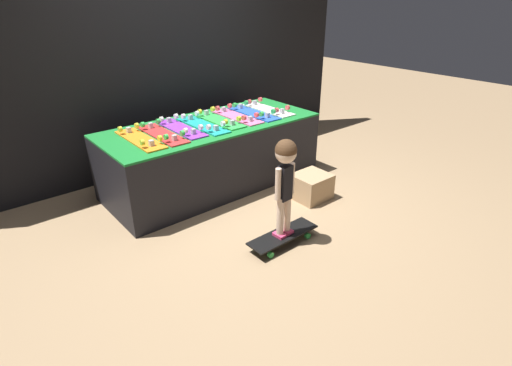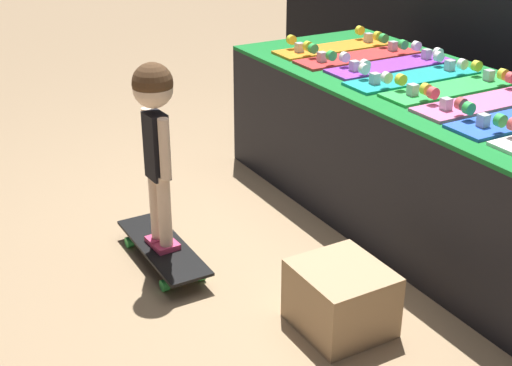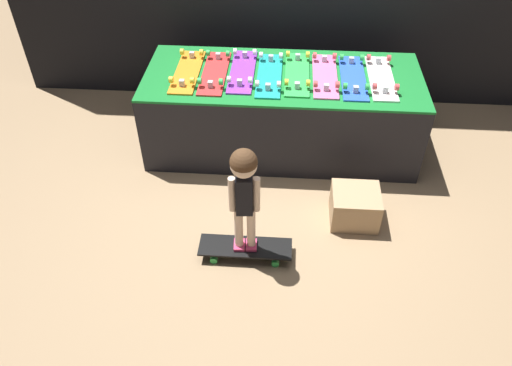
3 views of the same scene
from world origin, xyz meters
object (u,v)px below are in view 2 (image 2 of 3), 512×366
object	(u,v)px
skateboard_orange_on_rack	(335,46)
skateboard_green_on_rack	(451,87)
skateboard_red_on_rack	(358,55)
child	(155,122)
skateboard_pink_on_rack	(486,101)
skateboard_purple_on_rack	(391,64)
skateboard_teal_on_rack	(413,76)
storage_box	(341,298)
skateboard_on_floor	(163,249)

from	to	relation	value
skateboard_orange_on_rack	skateboard_green_on_rack	xyz separation A→B (m)	(0.91, 0.02, 0.00)
skateboard_red_on_rack	child	world-z (taller)	child
child	skateboard_pink_on_rack	bearing A→B (deg)	64.28
skateboard_orange_on_rack	skateboard_green_on_rack	world-z (taller)	same
skateboard_purple_on_rack	child	size ratio (longest dim) A/B	0.85
skateboard_red_on_rack	skateboard_pink_on_rack	distance (m)	0.91
skateboard_teal_on_rack	skateboard_pink_on_rack	world-z (taller)	same
skateboard_red_on_rack	storage_box	bearing A→B (deg)	-38.18
child	skateboard_purple_on_rack	bearing A→B (deg)	91.99
skateboard_teal_on_rack	storage_box	xyz separation A→B (m)	(0.70, -0.90, -0.59)
skateboard_orange_on_rack	skateboard_pink_on_rack	size ratio (longest dim) A/B	1.00
skateboard_red_on_rack	child	bearing A→B (deg)	-74.75
skateboard_on_floor	storage_box	distance (m)	0.90
skateboard_red_on_rack	skateboard_purple_on_rack	size ratio (longest dim) A/B	1.00
storage_box	skateboard_teal_on_rack	bearing A→B (deg)	127.86
skateboard_orange_on_rack	storage_box	bearing A→B (deg)	-33.48
skateboard_purple_on_rack	skateboard_pink_on_rack	distance (m)	0.68
child	skateboard_red_on_rack	bearing A→B (deg)	101.62
skateboard_pink_on_rack	child	world-z (taller)	child
skateboard_orange_on_rack	skateboard_on_floor	world-z (taller)	skateboard_orange_on_rack
skateboard_teal_on_rack	skateboard_red_on_rack	bearing A→B (deg)	179.15
skateboard_teal_on_rack	child	world-z (taller)	child
skateboard_orange_on_rack	skateboard_purple_on_rack	world-z (taller)	same
skateboard_pink_on_rack	skateboard_orange_on_rack	bearing A→B (deg)	-179.35
skateboard_orange_on_rack	skateboard_purple_on_rack	bearing A→B (deg)	4.61
skateboard_pink_on_rack	storage_box	xyz separation A→B (m)	(0.25, -0.92, -0.59)
skateboard_orange_on_rack	skateboard_red_on_rack	distance (m)	0.23
skateboard_orange_on_rack	storage_box	xyz separation A→B (m)	(1.38, -0.91, -0.59)
skateboard_orange_on_rack	child	distance (m)	1.45
child	storage_box	bearing A→B (deg)	24.24
skateboard_teal_on_rack	skateboard_on_floor	distance (m)	1.47
skateboard_red_on_rack	skateboard_green_on_rack	bearing A→B (deg)	2.51
skateboard_purple_on_rack	skateboard_green_on_rack	xyz separation A→B (m)	(0.45, -0.01, 0.00)
skateboard_red_on_rack	skateboard_pink_on_rack	size ratio (longest dim) A/B	1.00
skateboard_purple_on_rack	skateboard_on_floor	xyz separation A→B (m)	(0.13, -1.37, -0.64)
skateboard_orange_on_rack	skateboard_red_on_rack	xyz separation A→B (m)	(0.23, -0.01, 0.00)
skateboard_teal_on_rack	skateboard_green_on_rack	world-z (taller)	same
skateboard_orange_on_rack	skateboard_teal_on_rack	size ratio (longest dim) A/B	1.00
skateboard_green_on_rack	skateboard_on_floor	world-z (taller)	skateboard_green_on_rack
skateboard_teal_on_rack	child	bearing A→B (deg)	-93.99
skateboard_purple_on_rack	skateboard_on_floor	distance (m)	1.52
skateboard_red_on_rack	skateboard_teal_on_rack	xyz separation A→B (m)	(0.45, -0.01, 0.00)
skateboard_purple_on_rack	skateboard_pink_on_rack	size ratio (longest dim) A/B	1.00
skateboard_pink_on_rack	skateboard_on_floor	world-z (taller)	skateboard_pink_on_rack
skateboard_green_on_rack	child	size ratio (longest dim) A/B	0.85
skateboard_teal_on_rack	skateboard_on_floor	bearing A→B (deg)	-93.99
skateboard_red_on_rack	skateboard_pink_on_rack	xyz separation A→B (m)	(0.91, 0.02, 0.00)
skateboard_green_on_rack	storage_box	world-z (taller)	skateboard_green_on_rack
skateboard_green_on_rack	child	distance (m)	1.39
child	storage_box	size ratio (longest dim) A/B	2.39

